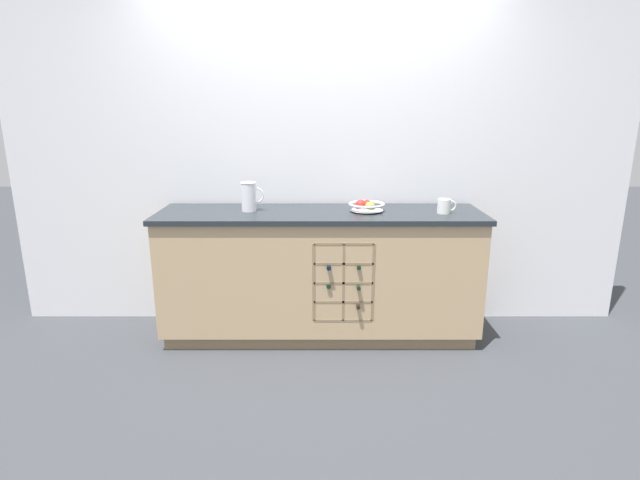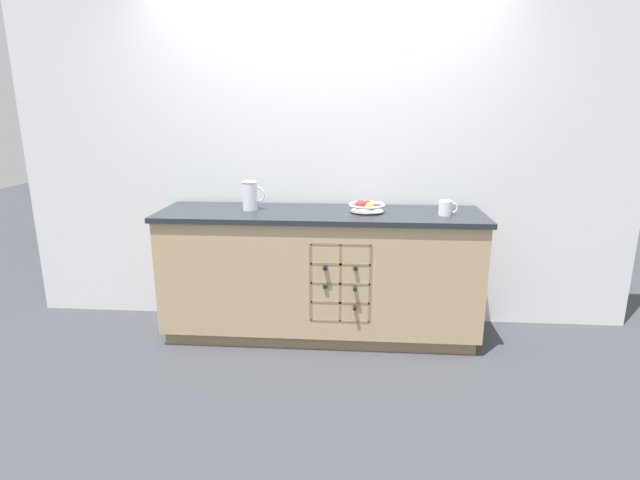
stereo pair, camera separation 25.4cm
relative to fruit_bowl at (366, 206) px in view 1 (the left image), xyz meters
name	(u,v)px [view 1 (the left image)]	position (x,y,z in m)	size (l,w,h in m)	color
ground_plane	(320,334)	(-0.32, -0.01, -0.96)	(14.00, 14.00, 0.00)	#383A3F
back_wall	(320,155)	(-0.32, 0.34, 0.32)	(4.60, 0.06, 2.55)	white
kitchen_island	(320,274)	(-0.32, -0.01, -0.49)	(2.24, 0.62, 0.92)	#8B7354
fruit_bowl	(366,206)	(0.00, 0.00, 0.00)	(0.25, 0.25, 0.09)	silver
white_pitcher	(249,196)	(-0.81, 0.02, 0.07)	(0.16, 0.11, 0.20)	white
ceramic_mug	(444,206)	(0.52, -0.06, 0.01)	(0.13, 0.09, 0.10)	white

